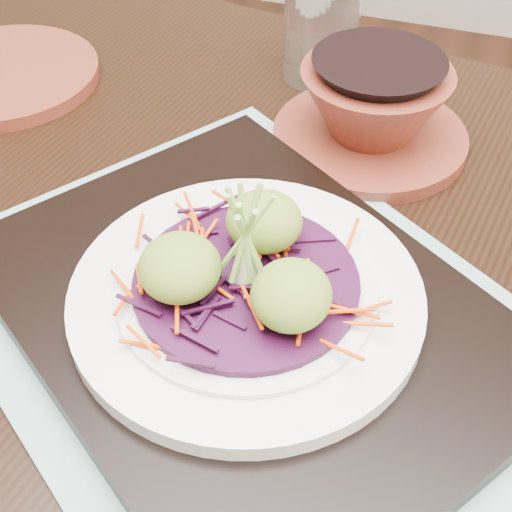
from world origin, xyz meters
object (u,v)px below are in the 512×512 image
(terracotta_side_plate, at_px, (4,75))
(water_glass, at_px, (321,27))
(terracotta_bowl_set, at_px, (373,113))
(dining_table, at_px, (216,369))
(white_plate, at_px, (246,295))
(serving_tray, at_px, (247,311))

(terracotta_side_plate, distance_m, water_glass, 0.32)
(water_glass, distance_m, terracotta_bowl_set, 0.13)
(dining_table, bearing_deg, water_glass, 99.46)
(dining_table, distance_m, white_plate, 0.14)
(dining_table, bearing_deg, white_plate, -24.66)
(white_plate, height_order, terracotta_side_plate, white_plate)
(serving_tray, distance_m, water_glass, 0.34)
(serving_tray, relative_size, white_plate, 1.54)
(water_glass, relative_size, terracotta_bowl_set, 0.56)
(dining_table, bearing_deg, serving_tray, -24.66)
(white_plate, xyz_separation_m, terracotta_bowl_set, (0.03, 0.23, 0.00))
(white_plate, distance_m, terracotta_bowl_set, 0.24)
(serving_tray, bearing_deg, water_glass, 130.52)
(dining_table, xyz_separation_m, white_plate, (0.04, -0.02, 0.13))
(serving_tray, xyz_separation_m, terracotta_bowl_set, (0.03, 0.23, 0.02))
(serving_tray, distance_m, terracotta_bowl_set, 0.24)
(terracotta_bowl_set, bearing_deg, dining_table, -108.74)
(serving_tray, relative_size, terracotta_side_plate, 1.91)
(dining_table, distance_m, serving_tray, 0.12)
(terracotta_side_plate, xyz_separation_m, terracotta_bowl_set, (0.37, 0.01, 0.03))
(terracotta_bowl_set, bearing_deg, terracotta_side_plate, -178.14)
(white_plate, distance_m, water_glass, 0.34)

